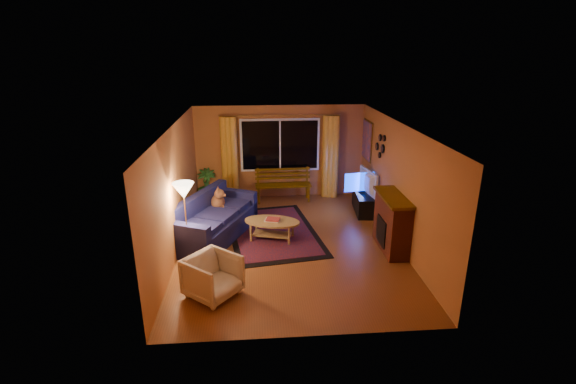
{
  "coord_description": "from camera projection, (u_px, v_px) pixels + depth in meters",
  "views": [
    {
      "loc": [
        -0.66,
        -7.93,
        3.94
      ],
      "look_at": [
        0.0,
        0.3,
        1.05
      ],
      "focal_mm": 26.0,
      "sensor_mm": 36.0,
      "label": 1
    }
  ],
  "objects": [
    {
      "name": "wall_back",
      "position": [
        280.0,
        152.0,
        11.23
      ],
      "size": [
        4.5,
        0.02,
        2.5
      ],
      "primitive_type": "cube",
      "color": "#BE7236",
      "rests_on": "ground"
    },
    {
      "name": "coffee_table",
      "position": [
        272.0,
        230.0,
        8.94
      ],
      "size": [
        1.48,
        1.48,
        0.43
      ],
      "primitive_type": "cylinder",
      "rotation": [
        0.0,
        0.0,
        -0.28
      ],
      "color": "tan",
      "rests_on": "ground"
    },
    {
      "name": "curtain_left",
      "position": [
        230.0,
        159.0,
        11.05
      ],
      "size": [
        0.36,
        0.36,
        2.24
      ],
      "primitive_type": "cylinder",
      "color": "gold",
      "rests_on": "ground"
    },
    {
      "name": "fireplace",
      "position": [
        392.0,
        224.0,
        8.41
      ],
      "size": [
        0.4,
        1.2,
        1.1
      ],
      "primitive_type": "cube",
      "color": "maroon",
      "rests_on": "ground"
    },
    {
      "name": "wall_left",
      "position": [
        175.0,
        190.0,
        8.23
      ],
      "size": [
        0.02,
        6.0,
        2.5
      ],
      "primitive_type": "cube",
      "color": "#BE7236",
      "rests_on": "ground"
    },
    {
      "name": "mirror_cluster",
      "position": [
        380.0,
        145.0,
        9.61
      ],
      "size": [
        0.06,
        0.6,
        0.56
      ],
      "primitive_type": null,
      "color": "black",
      "rests_on": "wall_right"
    },
    {
      "name": "window",
      "position": [
        280.0,
        145.0,
        11.1
      ],
      "size": [
        2.0,
        0.02,
        1.3
      ],
      "primitive_type": "cube",
      "color": "black",
      "rests_on": "wall_back"
    },
    {
      "name": "rug",
      "position": [
        272.0,
        232.0,
        9.35
      ],
      "size": [
        2.32,
        3.23,
        0.02
      ],
      "primitive_type": "cube",
      "rotation": [
        0.0,
        0.0,
        0.15
      ],
      "color": "maroon",
      "rests_on": "ground"
    },
    {
      "name": "potted_plant",
      "position": [
        207.0,
        185.0,
        11.1
      ],
      "size": [
        0.6,
        0.6,
        0.88
      ],
      "primitive_type": "imported",
      "rotation": [
        0.0,
        0.0,
        0.26
      ],
      "color": "#235B1E",
      "rests_on": "ground"
    },
    {
      "name": "wall_right",
      "position": [
        399.0,
        185.0,
        8.57
      ],
      "size": [
        0.02,
        6.0,
        2.5
      ],
      "primitive_type": "cube",
      "color": "#BE7236",
      "rests_on": "ground"
    },
    {
      "name": "painting",
      "position": [
        367.0,
        140.0,
        10.74
      ],
      "size": [
        0.04,
        0.76,
        0.96
      ],
      "primitive_type": "cube",
      "color": "#DA561F",
      "rests_on": "wall_right"
    },
    {
      "name": "bench",
      "position": [
        283.0,
        193.0,
        11.18
      ],
      "size": [
        1.49,
        0.47,
        0.44
      ],
      "primitive_type": "cube",
      "rotation": [
        0.0,
        0.0,
        0.03
      ],
      "color": "#503203",
      "rests_on": "ground"
    },
    {
      "name": "television",
      "position": [
        364.0,
        182.0,
        10.26
      ],
      "size": [
        0.28,
        1.04,
        0.59
      ],
      "primitive_type": "imported",
      "rotation": [
        0.0,
        0.0,
        1.71
      ],
      "color": "black",
      "rests_on": "tv_console"
    },
    {
      "name": "curtain_right",
      "position": [
        330.0,
        157.0,
        11.25
      ],
      "size": [
        0.36,
        0.36,
        2.24
      ],
      "primitive_type": "cylinder",
      "color": "gold",
      "rests_on": "ground"
    },
    {
      "name": "ceiling",
      "position": [
        289.0,
        125.0,
        7.98
      ],
      "size": [
        4.5,
        6.0,
        0.02
      ],
      "primitive_type": "cube",
      "color": "white",
      "rests_on": "ground"
    },
    {
      "name": "floor_lamp",
      "position": [
        186.0,
        222.0,
        7.87
      ],
      "size": [
        0.28,
        0.28,
        1.59
      ],
      "primitive_type": "cylinder",
      "rotation": [
        0.0,
        0.0,
        0.07
      ],
      "color": "#BF8C3F",
      "rests_on": "ground"
    },
    {
      "name": "sofa",
      "position": [
        214.0,
        218.0,
        8.93
      ],
      "size": [
        1.87,
        2.52,
        0.94
      ],
      "primitive_type": "cube",
      "rotation": [
        0.0,
        0.0,
        -0.43
      ],
      "color": "#191A49",
      "rests_on": "ground"
    },
    {
      "name": "curtain_rod",
      "position": [
        280.0,
        115.0,
        10.8
      ],
      "size": [
        3.2,
        0.03,
        0.03
      ],
      "primitive_type": "cylinder",
      "rotation": [
        0.0,
        1.57,
        0.0
      ],
      "color": "#BF8C3F",
      "rests_on": "wall_back"
    },
    {
      "name": "dog",
      "position": [
        218.0,
        200.0,
        9.36
      ],
      "size": [
        0.31,
        0.41,
        0.42
      ],
      "primitive_type": null,
      "rotation": [
        0.0,
        0.0,
        -0.09
      ],
      "color": "brown",
      "rests_on": "sofa"
    },
    {
      "name": "armchair",
      "position": [
        213.0,
        275.0,
        6.85
      ],
      "size": [
        1.04,
        1.04,
        0.78
      ],
      "primitive_type": "imported",
      "rotation": [
        0.0,
        0.0,
        0.87
      ],
      "color": "beige",
      "rests_on": "ground"
    },
    {
      "name": "floor",
      "position": [
        289.0,
        244.0,
        8.81
      ],
      "size": [
        4.5,
        6.0,
        0.02
      ],
      "primitive_type": "cube",
      "color": "brown",
      "rests_on": "ground"
    },
    {
      "name": "tv_console",
      "position": [
        363.0,
        202.0,
        10.44
      ],
      "size": [
        0.5,
        1.21,
        0.49
      ],
      "primitive_type": "cube",
      "rotation": [
        0.0,
        0.0,
        -0.09
      ],
      "color": "black",
      "rests_on": "ground"
    }
  ]
}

